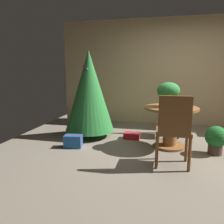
% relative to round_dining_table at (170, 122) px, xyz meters
% --- Properties ---
extents(ground_plane, '(6.60, 6.60, 0.00)m').
position_rel_round_dining_table_xyz_m(ground_plane, '(0.27, -0.36, -0.45)').
color(ground_plane, '#756B5B').
extents(back_wall_panel, '(6.00, 0.10, 2.60)m').
position_rel_round_dining_table_xyz_m(back_wall_panel, '(0.27, 1.84, 0.85)').
color(back_wall_panel, tan).
rests_on(back_wall_panel, ground_plane).
extents(round_dining_table, '(0.91, 0.91, 0.72)m').
position_rel_round_dining_table_xyz_m(round_dining_table, '(0.00, 0.00, 0.00)').
color(round_dining_table, brown).
rests_on(round_dining_table, ground_plane).
extents(flower_vase, '(0.38, 0.38, 0.42)m').
position_rel_round_dining_table_xyz_m(flower_vase, '(-0.06, 0.02, 0.50)').
color(flower_vase, '#665B51').
rests_on(flower_vase, round_dining_table).
extents(wooden_chair_near, '(0.47, 0.39, 1.00)m').
position_rel_round_dining_table_xyz_m(wooden_chair_near, '(0.00, -0.85, 0.12)').
color(wooden_chair_near, brown).
rests_on(wooden_chair_near, ground_plane).
extents(wooden_chair_far, '(0.42, 0.45, 0.97)m').
position_rel_round_dining_table_xyz_m(wooden_chair_far, '(0.00, 0.80, 0.09)').
color(wooden_chair_far, brown).
rests_on(wooden_chair_far, ground_plane).
extents(holiday_tree, '(0.98, 0.98, 1.73)m').
position_rel_round_dining_table_xyz_m(holiday_tree, '(-1.58, 0.34, 0.48)').
color(holiday_tree, brown).
rests_on(holiday_tree, ground_plane).
extents(gift_box_red, '(0.33, 0.23, 0.12)m').
position_rel_round_dining_table_xyz_m(gift_box_red, '(-0.70, 0.34, -0.39)').
color(gift_box_red, red).
rests_on(gift_box_red, ground_plane).
extents(gift_box_blue, '(0.33, 0.22, 0.22)m').
position_rel_round_dining_table_xyz_m(gift_box_blue, '(-1.65, -0.38, -0.34)').
color(gift_box_blue, '#1E569E').
rests_on(gift_box_blue, ground_plane).
extents(potted_plant, '(0.34, 0.34, 0.46)m').
position_rel_round_dining_table_xyz_m(potted_plant, '(0.70, -0.20, -0.19)').
color(potted_plant, '#4C382D').
rests_on(potted_plant, ground_plane).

